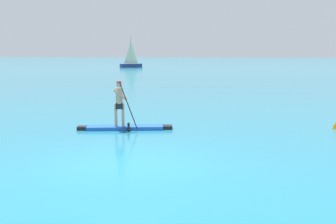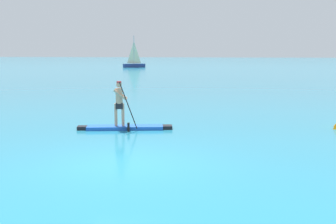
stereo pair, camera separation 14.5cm
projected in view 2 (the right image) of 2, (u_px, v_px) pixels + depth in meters
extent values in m
plane|color=teal|center=(125.00, 163.00, 11.31)|extent=(440.00, 440.00, 0.00)
cube|color=blue|center=(125.00, 127.00, 16.20)|extent=(2.91, 1.33, 0.13)
cube|color=black|center=(167.00, 127.00, 16.28)|extent=(0.46, 0.54, 0.13)
cube|color=black|center=(82.00, 128.00, 16.12)|extent=(0.44, 0.48, 0.13)
cylinder|color=tan|center=(123.00, 115.00, 16.13)|extent=(0.11, 0.11, 0.85)
cylinder|color=tan|center=(116.00, 115.00, 16.12)|extent=(0.11, 0.11, 0.85)
cube|color=black|center=(119.00, 106.00, 16.08)|extent=(0.31, 0.28, 0.22)
cylinder|color=tan|center=(119.00, 96.00, 16.03)|extent=(0.26, 0.26, 0.57)
sphere|color=tan|center=(119.00, 85.00, 15.97)|extent=(0.21, 0.21, 0.21)
cylinder|color=red|center=(119.00, 82.00, 15.95)|extent=(0.18, 0.18, 0.06)
cylinder|color=tan|center=(121.00, 94.00, 16.17)|extent=(0.51, 0.22, 0.43)
cylinder|color=tan|center=(120.00, 95.00, 15.87)|extent=(0.51, 0.22, 0.43)
cylinder|color=black|center=(128.00, 105.00, 15.65)|extent=(0.64, 0.19, 1.73)
cube|color=black|center=(128.00, 127.00, 15.77)|extent=(0.13, 0.21, 0.32)
cube|color=navy|center=(134.00, 66.00, 80.56)|extent=(3.98, 3.08, 0.70)
cylinder|color=#B2B2B7|center=(134.00, 50.00, 80.16)|extent=(0.12, 0.12, 5.16)
pyramid|color=beige|center=(134.00, 52.00, 80.22)|extent=(1.72, 0.81, 4.10)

